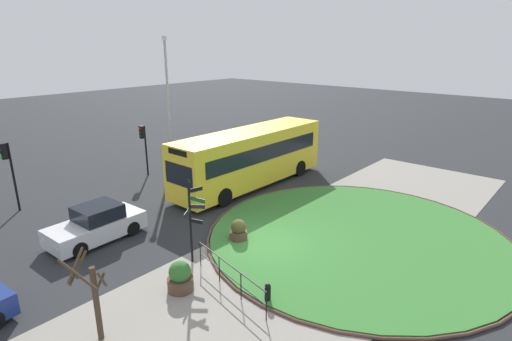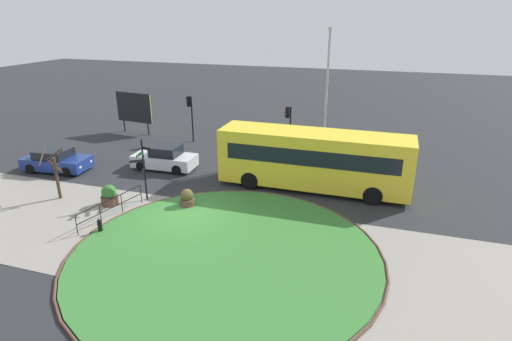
{
  "view_description": "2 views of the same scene",
  "coord_description": "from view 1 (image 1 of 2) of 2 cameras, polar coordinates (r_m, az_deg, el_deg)",
  "views": [
    {
      "loc": [
        -11.92,
        -9.78,
        8.11
      ],
      "look_at": [
        1.9,
        2.13,
        2.38
      ],
      "focal_mm": 28.54,
      "sensor_mm": 36.0,
      "label": 1
    },
    {
      "loc": [
        8.85,
        -16.44,
        9.41
      ],
      "look_at": [
        2.81,
        2.45,
        1.88
      ],
      "focal_mm": 29.25,
      "sensor_mm": 36.0,
      "label": 2
    }
  ],
  "objects": [
    {
      "name": "traffic_light_near",
      "position": [
        23.18,
        -31.49,
        1.04
      ],
      "size": [
        0.49,
        0.28,
        3.52
      ],
      "rotation": [
        0.0,
        0.0,
        3.05
      ],
      "color": "black",
      "rests_on": "ground"
    },
    {
      "name": "grass_island",
      "position": [
        18.49,
        13.93,
        -8.96
      ],
      "size": [
        12.76,
        12.76,
        0.1
      ],
      "primitive_type": "cylinder",
      "color": "#387A33",
      "rests_on": "ground"
    },
    {
      "name": "grass_kerb_ring",
      "position": [
        18.49,
        13.94,
        -8.94
      ],
      "size": [
        13.07,
        13.07,
        0.11
      ],
      "primitive_type": "torus",
      "color": "brown",
      "rests_on": "ground"
    },
    {
      "name": "planter_kerbside",
      "position": [
        17.54,
        -2.47,
        -8.5
      ],
      "size": [
        0.76,
        0.76,
        0.97
      ],
      "color": "brown",
      "rests_on": "ground"
    },
    {
      "name": "traffic_light_far",
      "position": [
        26.38,
        -15.51,
        4.26
      ],
      "size": [
        0.49,
        0.3,
        3.23
      ],
      "rotation": [
        0.0,
        0.0,
        3.3
      ],
      "color": "black",
      "rests_on": "ground"
    },
    {
      "name": "sidewalk_paving",
      "position": [
        16.34,
        7.06,
        -12.43
      ],
      "size": [
        32.0,
        7.83,
        0.02
      ],
      "primitive_type": "cube",
      "color": "gray",
      "rests_on": "ground"
    },
    {
      "name": "bus_yellow",
      "position": [
        23.79,
        -0.78,
        1.98
      ],
      "size": [
        10.6,
        2.63,
        3.29
      ],
      "rotation": [
        0.0,
        0.0,
        3.14
      ],
      "color": "yellow",
      "rests_on": "ground"
    },
    {
      "name": "lamppost_tall",
      "position": [
        27.86,
        -12.21,
        9.75
      ],
      "size": [
        0.32,
        0.32,
        8.54
      ],
      "color": "#B7B7BC",
      "rests_on": "ground"
    },
    {
      "name": "ground",
      "position": [
        17.42,
        1.27,
        -10.3
      ],
      "size": [
        120.0,
        120.0,
        0.0
      ],
      "primitive_type": "plane",
      "color": "#282B2D"
    },
    {
      "name": "railing_grass_edge",
      "position": [
        14.19,
        -3.71,
        -14.24
      ],
      "size": [
        0.87,
        3.93,
        1.03
      ],
      "rotation": [
        0.0,
        0.0,
        4.5
      ],
      "color": "black",
      "rests_on": "ground"
    },
    {
      "name": "bollard_foreground",
      "position": [
        13.81,
        1.65,
        -16.74
      ],
      "size": [
        0.21,
        0.21,
        0.69
      ],
      "color": "black",
      "rests_on": "ground"
    },
    {
      "name": "car_near_lane",
      "position": [
        18.78,
        -21.45,
        -7.1
      ],
      "size": [
        4.05,
        1.94,
        1.54
      ],
      "rotation": [
        0.0,
        0.0,
        3.18
      ],
      "color": "silver",
      "rests_on": "ground"
    },
    {
      "name": "signpost_directional",
      "position": [
        15.41,
        -8.97,
        -6.33
      ],
      "size": [
        1.15,
        0.79,
        3.38
      ],
      "color": "black",
      "rests_on": "ground"
    },
    {
      "name": "planter_near_signpost",
      "position": [
        14.52,
        -10.58,
        -14.53
      ],
      "size": [
        0.89,
        0.89,
        1.09
      ],
      "color": "brown",
      "rests_on": "ground"
    },
    {
      "name": "street_tree_bare",
      "position": [
        12.54,
        -21.85,
        -15.9
      ],
      "size": [
        1.14,
        1.43,
        2.81
      ],
      "color": "#423323",
      "rests_on": "ground"
    }
  ]
}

